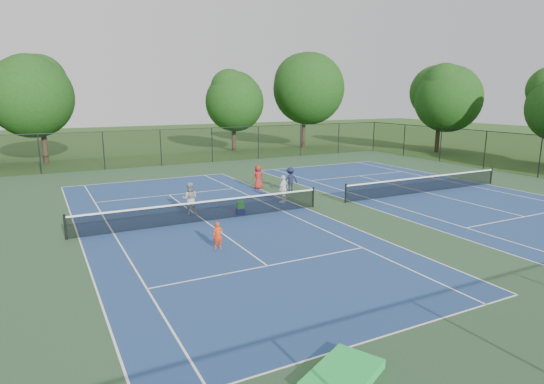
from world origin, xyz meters
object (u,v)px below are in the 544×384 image
tree_back_a (39,92)px  tree_side_e (441,95)px  bystander_a (283,189)px  ball_crate (241,211)px  child_player (218,235)px  bystander_c (258,177)px  tree_back_c (233,98)px  instructor (190,199)px  tree_back_d (304,85)px  bystander_b (290,180)px  ball_hopper (240,205)px

tree_back_a → tree_side_e: 37.36m
bystander_a → ball_crate: (-3.10, -1.24, -0.61)m
tree_back_a → bystander_a: bearing=-63.6°
child_player → bystander_c: (6.34, 9.55, 0.22)m
child_player → bystander_c: 11.46m
tree_back_c → bystander_a: bearing=-106.5°
tree_side_e → instructor: bearing=-157.5°
tree_back_a → ball_crate: bearing=-71.3°
tree_back_a → ball_crate: (7.97, -23.60, -5.89)m
tree_back_a → tree_back_d: (26.00, 0.00, 0.79)m
bystander_c → ball_crate: (-3.51, -5.24, -0.60)m
tree_back_a → tree_side_e: size_ratio=1.03×
child_player → bystander_b: (7.71, 7.90, 0.21)m
bystander_b → ball_hopper: (-4.88, -3.59, -0.26)m
bystander_a → ball_hopper: size_ratio=4.15×
instructor → ball_crate: instructor is taller
tree_back_a → tree_side_e: (36.00, -10.00, -0.23)m
bystander_b → bystander_c: size_ratio=0.99×
tree_side_e → bystander_b: bearing=-156.6°
tree_back_c → tree_side_e: size_ratio=0.95×
tree_back_c → bystander_b: size_ratio=5.62×
tree_back_c → bystander_a: size_ratio=5.49×
tree_back_c → ball_crate: 27.09m
ball_hopper → tree_back_a: bearing=108.7°
tree_back_d → child_player: tree_back_d is taller
instructor → tree_back_a: bearing=-52.2°
tree_side_e → ball_hopper: 31.61m
tree_side_e → instructor: tree_side_e is taller
ball_hopper → tree_back_d: bearing=52.6°
tree_side_e → bystander_c: tree_side_e is taller
tree_back_c → instructor: 26.91m
tree_back_d → instructor: 30.86m
tree_back_d → bystander_c: bearing=-128.3°
child_player → ball_crate: 5.16m
tree_back_a → ball_crate: 25.60m
bystander_b → tree_back_a: bearing=-52.8°
instructor → ball_hopper: bearing=177.2°
instructor → ball_hopper: 2.49m
tree_back_c → tree_back_d: tree_back_d is taller
child_player → instructor: size_ratio=0.66×
tree_back_c → bystander_b: tree_back_c is taller
bystander_b → ball_hopper: 6.07m
tree_back_d → instructor: (-20.24, -22.51, -6.02)m
tree_side_e → bystander_a: size_ratio=5.80×
bystander_b → ball_hopper: bearing=40.8°
bystander_a → tree_back_d: bearing=-157.0°
tree_back_a → ball_hopper: size_ratio=24.86×
tree_back_a → instructor: bearing=-75.7°
tree_side_e → bystander_c: (-24.52, -8.36, -5.05)m
instructor → child_player: bearing=107.0°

